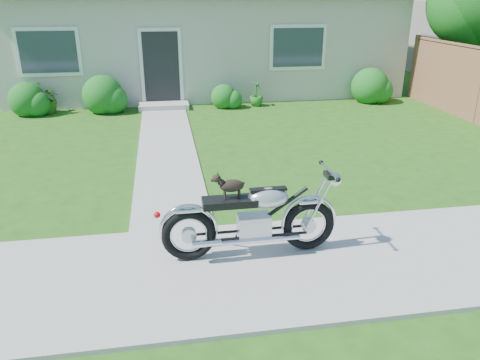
% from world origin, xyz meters
% --- Properties ---
extents(ground, '(80.00, 80.00, 0.00)m').
position_xyz_m(ground, '(0.00, 0.00, 0.00)').
color(ground, '#235114').
rests_on(ground, ground).
extents(sidewalk, '(24.00, 2.20, 0.04)m').
position_xyz_m(sidewalk, '(0.00, 0.00, 0.02)').
color(sidewalk, '#9E9B93').
rests_on(sidewalk, ground).
extents(walkway, '(1.20, 8.00, 0.03)m').
position_xyz_m(walkway, '(-1.50, 5.00, 0.01)').
color(walkway, '#9E9B93').
rests_on(walkway, ground).
extents(house, '(12.60, 7.03, 4.50)m').
position_xyz_m(house, '(-0.00, 11.99, 2.16)').
color(house, beige).
rests_on(house, ground).
extents(fence, '(0.12, 6.62, 1.90)m').
position_xyz_m(fence, '(6.30, 5.75, 0.94)').
color(fence, '#976943').
rests_on(fence, ground).
extents(shrub_row, '(10.82, 1.11, 1.11)m').
position_xyz_m(shrub_row, '(-0.56, 8.50, 0.44)').
color(shrub_row, '#19601B').
rests_on(shrub_row, ground).
extents(potted_plant_left, '(0.96, 0.98, 0.82)m').
position_xyz_m(potted_plant_left, '(-4.63, 8.55, 0.41)').
color(potted_plant_left, '#2B5917').
rests_on(potted_plant_left, ground).
extents(potted_plant_right, '(0.43, 0.43, 0.71)m').
position_xyz_m(potted_plant_right, '(1.19, 8.55, 0.35)').
color(potted_plant_right, '#21701E').
rests_on(potted_plant_right, ground).
extents(motorcycle_with_dog, '(2.22, 0.60, 1.09)m').
position_xyz_m(motorcycle_with_dog, '(-0.52, 0.26, 0.53)').
color(motorcycle_with_dog, black).
rests_on(motorcycle_with_dog, sidewalk).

